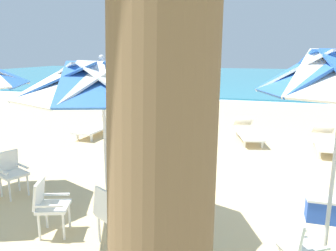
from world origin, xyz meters
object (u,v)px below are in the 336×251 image
Objects in this scene: plastic_chair_5 at (11,171)px; plastic_chair_4 at (112,212)px; sun_lounger_0 at (326,141)px; sun_lounger_1 at (248,131)px; plastic_chair_0 at (298,246)px; palm_tree_0 at (164,47)px; sun_lounger_2 at (180,131)px; sun_lounger_3 at (98,126)px; plastic_chair_3 at (49,203)px; beach_umbrella_1 at (103,80)px; cooler_box at (322,209)px.

plastic_chair_4 is at bearing -20.98° from plastic_chair_5.
sun_lounger_0 is 0.97× the size of sun_lounger_1.
plastic_chair_5 is (-5.04, 1.14, 0.00)m from plastic_chair_0.
sun_lounger_1 is at bearing 91.02° from palm_tree_0.
sun_lounger_3 is at bearing -178.44° from sun_lounger_2.
plastic_chair_3 is at bearing -179.38° from plastic_chair_4.
plastic_chair_0 is 3.34m from beach_umbrella_1.
sun_lounger_1 is at bearing 52.77° from plastic_chair_5.
plastic_chair_4 is at bearing -57.51° from beach_umbrella_1.
palm_tree_0 is (0.17, -9.56, 2.45)m from sun_lounger_1.
sun_lounger_2 is at bearing 1.56° from sun_lounger_3.
plastic_chair_5 is at bearing -141.90° from sun_lounger_0.
beach_umbrella_1 is 6.48m from sun_lounger_3.
sun_lounger_2 is 0.52× the size of palm_tree_0.
plastic_chair_3 is (-0.75, -0.45, -1.82)m from beach_umbrella_1.
sun_lounger_0 is (4.76, 5.95, -0.22)m from plastic_chair_3.
sun_lounger_1 is 1.01× the size of sun_lounger_2.
plastic_chair_4 is 3.40m from cooler_box.
plastic_chair_3 is at bearing -158.36° from cooler_box.
sun_lounger_0 is (4.02, 5.50, -2.03)m from beach_umbrella_1.
plastic_chair_3 is at bearing -32.80° from plastic_chair_5.
plastic_chair_5 is (-1.55, 1.00, 0.00)m from plastic_chair_3.
sun_lounger_3 is at bearing -172.57° from sun_lounger_1.
beach_umbrella_1 is 1.23× the size of sun_lounger_3.
plastic_chair_5 is at bearing 166.63° from beach_umbrella_1.
sun_lounger_2 and sun_lounger_3 have the same top height.
sun_lounger_3 is 0.51× the size of palm_tree_0.
sun_lounger_0 is at bearing -13.02° from sun_lounger_1.
sun_lounger_0 is (1.28, 6.09, -0.22)m from plastic_chair_0.
plastic_chair_3 is at bearing -95.08° from sun_lounger_2.
plastic_chair_3 is 6.25m from sun_lounger_3.
plastic_chair_4 is (-2.46, 0.15, 0.00)m from plastic_chair_0.
beach_umbrella_1 is 5.36× the size of cooler_box.
sun_lounger_2 is at bearing 94.89° from plastic_chair_4.
cooler_box is (4.03, 1.60, -0.30)m from plastic_chair_3.
sun_lounger_3 is at bearing 111.28° from plastic_chair_3.
sun_lounger_0 is at bearing 80.38° from cooler_box.
sun_lounger_0 is (6.32, 4.95, -0.22)m from plastic_chair_5.
sun_lounger_1 is at bearing 7.43° from sun_lounger_3.
plastic_chair_5 is 4.88m from sun_lounger_3.
plastic_chair_4 is (1.03, 0.01, 0.00)m from plastic_chair_3.
palm_tree_0 reaches higher than sun_lounger_3.
palm_tree_0 is (2.24, -9.01, 2.45)m from sun_lounger_2.
beach_umbrella_1 is at bearing 122.49° from plastic_chair_4.
palm_tree_0 is at bearing -88.98° from sun_lounger_1.
sun_lounger_2 is 4.41× the size of cooler_box.
plastic_chair_5 is 6.36m from palm_tree_0.
plastic_chair_4 is at bearing -60.44° from sun_lounger_3.
cooler_box is at bearing -33.88° from sun_lounger_3.
plastic_chair_4 is 1.73× the size of cooler_box.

